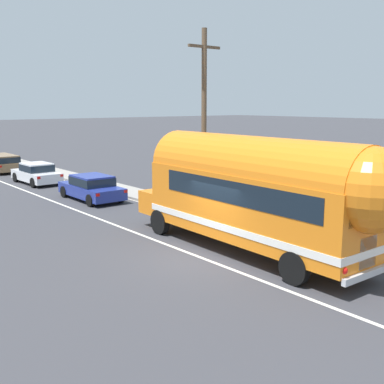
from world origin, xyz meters
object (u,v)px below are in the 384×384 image
object	(u,v)px
car_second	(37,173)
car_third	(1,162)
painted_bus	(261,190)
utility_pole	(204,121)
car_lead	(92,187)

from	to	relation	value
car_second	car_third	distance (m)	6.96
painted_bus	car_second	xyz separation A→B (m)	(-0.14, 19.78, -1.57)
painted_bus	car_third	distance (m)	26.79
car_third	utility_pole	bearing A→B (deg)	-82.71
car_lead	car_third	world-z (taller)	same
utility_pole	painted_bus	xyz separation A→B (m)	(-2.48, -5.89, -2.12)
car_second	painted_bus	bearing A→B (deg)	-89.59
painted_bus	car_second	size ratio (longest dim) A/B	2.61
painted_bus	car_third	size ratio (longest dim) A/B	2.49
car_second	utility_pole	bearing A→B (deg)	-79.32
painted_bus	utility_pole	bearing A→B (deg)	67.17
painted_bus	car_second	world-z (taller)	painted_bus
utility_pole	car_third	size ratio (longest dim) A/B	1.83
car_lead	car_third	size ratio (longest dim) A/B	1.00
car_second	car_third	xyz separation A→B (m)	(-0.05, 6.96, 0.07)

